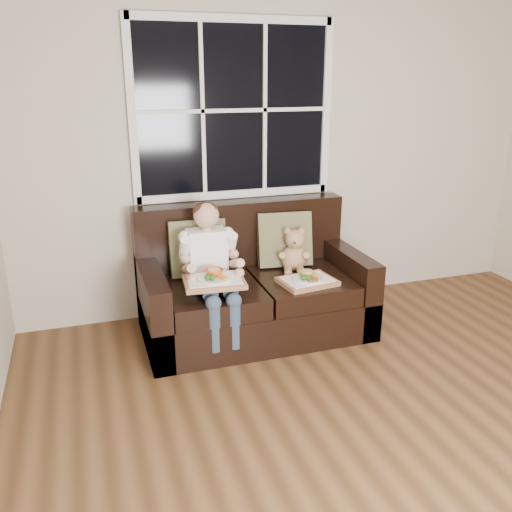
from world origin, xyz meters
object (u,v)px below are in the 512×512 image
object	(u,v)px
loveseat	(252,292)
tray_left	(214,280)
child	(210,259)
tray_right	(307,280)
teddy_bear	(294,253)

from	to	relation	value
loveseat	tray_left	bearing A→B (deg)	-139.83
tray_left	child	bearing A→B (deg)	88.23
loveseat	tray_left	xyz separation A→B (m)	(-0.38, -0.32, 0.27)
tray_right	tray_left	bearing A→B (deg)	174.19
loveseat	teddy_bear	xyz separation A→B (m)	(0.35, 0.01, 0.28)
child	teddy_bear	bearing A→B (deg)	10.93
tray_left	tray_right	size ratio (longest dim) A/B	1.02
teddy_bear	tray_left	xyz separation A→B (m)	(-0.73, -0.33, -0.02)
teddy_bear	tray_right	distance (m)	0.33
child	teddy_bear	xyz separation A→B (m)	(0.70, 0.14, -0.07)
teddy_bear	tray_right	xyz separation A→B (m)	(-0.02, -0.31, -0.11)
tray_left	teddy_bear	bearing A→B (deg)	29.82
teddy_bear	loveseat	bearing A→B (deg)	-159.63
loveseat	teddy_bear	bearing A→B (deg)	2.18
child	tray_left	size ratio (longest dim) A/B	2.11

